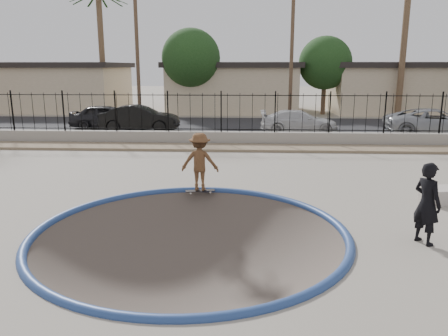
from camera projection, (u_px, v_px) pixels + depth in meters
name	position (u px, v px, depth m)	size (l,w,h in m)	color
ground	(223.00, 160.00, 22.55)	(120.00, 120.00, 2.20)	gray
bowl_pit	(190.00, 233.00, 9.66)	(6.84, 6.84, 1.80)	#4A4039
coping_ring	(190.00, 233.00, 9.66)	(7.04, 7.04, 0.20)	navy
rock_strip	(220.00, 147.00, 19.56)	(42.00, 1.60, 0.11)	#8E765D
retaining_wall	(221.00, 138.00, 20.58)	(42.00, 0.45, 0.60)	gray
fence	(221.00, 113.00, 20.30)	(40.00, 0.04, 1.80)	black
street	(228.00, 125.00, 27.16)	(90.00, 8.00, 0.04)	black
house_west	(55.00, 86.00, 36.74)	(11.60, 8.60, 3.90)	tan
house_center	(233.00, 87.00, 35.95)	(10.60, 8.60, 3.90)	tan
house_east	(406.00, 87.00, 35.21)	(12.60, 8.60, 3.90)	tan
palm_mid	(100.00, 24.00, 32.97)	(2.30, 2.30, 9.30)	brown
palm_right	(407.00, 10.00, 29.72)	(2.30, 2.30, 10.30)	brown
utility_pole_left	(137.00, 49.00, 28.35)	(1.70, 0.24, 9.00)	#473323
utility_pole_mid	(292.00, 44.00, 27.77)	(1.70, 0.24, 9.50)	#473323
street_tree_left	(191.00, 58.00, 32.20)	(4.32, 4.32, 6.36)	#473323
street_tree_mid	(325.00, 63.00, 32.73)	(3.96, 3.96, 5.83)	#473323
skater	(200.00, 165.00, 12.54)	(1.08, 0.62, 1.67)	brown
skateboard	(200.00, 191.00, 12.72)	(0.88, 0.39, 0.07)	black
videographer	(427.00, 204.00, 8.92)	(0.63, 0.41, 1.73)	black
car_a	(107.00, 117.00, 25.39)	(1.67, 4.16, 1.42)	black
car_b	(140.00, 118.00, 24.49)	(1.52, 4.37, 1.44)	black
car_c	(299.00, 121.00, 23.96)	(1.71, 4.22, 1.22)	silver
car_d	(435.00, 122.00, 22.91)	(2.33, 5.06, 1.41)	#94979D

